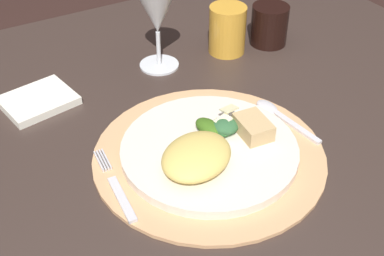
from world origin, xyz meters
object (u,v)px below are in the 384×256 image
dining_table (215,200)px  napkin (38,101)px  spoon (277,113)px  dark_tumbler (269,25)px  fork (116,187)px  amber_tumbler (227,30)px  wine_glass (154,15)px  dinner_plate (209,150)px

dining_table → napkin: (-0.23, 0.20, 0.18)m
spoon → dark_tumbler: (0.14, 0.21, 0.03)m
spoon → napkin: 0.40m
dark_tumbler → spoon: bearing=-124.0°
fork → napkin: 0.26m
spoon → amber_tumbler: (0.05, 0.23, 0.04)m
amber_tumbler → dark_tumbler: (0.09, -0.01, -0.01)m
fork → wine_glass: bearing=53.1°
dining_table → wine_glass: (-0.00, 0.21, 0.28)m
dinner_plate → wine_glass: 0.29m
dark_tumbler → fork: bearing=-151.7°
dark_tumbler → wine_glass: bearing=172.6°
spoon → wine_glass: 0.28m
dinner_plate → dark_tumbler: bearing=39.6°
napkin → amber_tumbler: 0.38m
dining_table → amber_tumbler: amber_tumbler is taller
fork → dining_table: bearing=16.1°
napkin → amber_tumbler: (0.37, -0.01, 0.04)m
fork → wine_glass: (0.20, 0.26, 0.10)m
spoon → dark_tumbler: dark_tumbler is taller
fork → napkin: (-0.03, 0.26, -0.00)m
dining_table → napkin: size_ratio=9.92×
napkin → wine_glass: 0.25m
dining_table → dark_tumbler: dark_tumbler is taller
dining_table → wine_glass: bearing=91.4°
dinner_plate → napkin: 0.32m
spoon → amber_tumbler: amber_tumbler is taller
amber_tumbler → dark_tumbler: amber_tumbler is taller
dining_table → wine_glass: wine_glass is taller
wine_glass → dark_tumbler: size_ratio=1.90×
napkin → dark_tumbler: 0.47m
amber_tumbler → dark_tumbler: bearing=-8.9°
wine_glass → dining_table: bearing=-88.6°
dinner_plate → fork: size_ratio=1.67×
dinner_plate → dark_tumbler: 0.37m
dining_table → fork: size_ratio=7.20×
fork → dinner_plate: bearing=-1.3°
dining_table → fork: 0.28m
wine_glass → dark_tumbler: wine_glass is taller
napkin → fork: bearing=-83.6°
wine_glass → amber_tumbler: bearing=-6.4°
dining_table → dark_tumbler: bearing=37.2°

